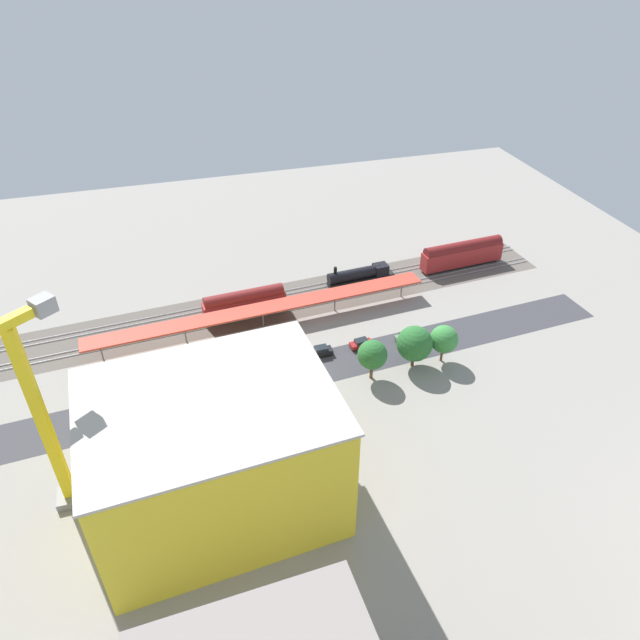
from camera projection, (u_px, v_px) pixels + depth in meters
The scene contains 25 objects.
ground_plane at pixel (309, 361), 104.84m from camera, with size 187.41×187.41×0.00m, color gray.
rail_bed at pixel (283, 302), 120.86m from camera, with size 117.13×13.95×0.01m, color #5B544C.
street_asphalt at pixel (312, 369), 103.06m from camera, with size 117.13×9.00×0.01m, color #38383D.
track_rails at pixel (283, 301), 120.75m from camera, with size 116.82×16.16×0.12m.
platform_canopy_near at pixel (262, 309), 111.65m from camera, with size 66.97×9.10×4.17m.
locomotive at pixel (361, 275), 126.46m from camera, with size 15.36×3.55×4.84m.
passenger_coach at pixel (462, 253), 131.06m from camera, with size 19.85×4.31×6.25m.
freight_coach_far at pixel (245, 303), 114.81m from camera, with size 16.65×4.06×5.94m.
parked_car_0 at pixel (406, 337), 109.54m from camera, with size 4.19×2.24×1.67m.
parked_car_1 at pixel (361, 344), 107.90m from camera, with size 4.38×2.12×1.70m.
parked_car_2 at pixel (321, 351), 105.91m from camera, with size 4.19×1.96×1.83m.
parked_car_3 at pixel (276, 358), 104.47m from camera, with size 4.51×2.05×1.75m.
parked_car_4 at pixel (233, 366), 102.47m from camera, with size 4.30×2.19×1.82m.
construction_building at pixel (215, 455), 74.66m from camera, with size 30.07×22.84×18.56m, color yellow.
construction_roof_slab at pixel (207, 401), 69.20m from camera, with size 30.67×23.44×0.40m, color #B7B2A8.
tower_crane at pixel (24, 411), 68.92m from camera, with size 19.61×15.36×30.82m.
box_truck_0 at pixel (203, 413), 91.62m from camera, with size 9.95×3.74×3.61m.
box_truck_1 at pixel (244, 406), 92.93m from camera, with size 9.77×3.75×3.46m.
box_truck_2 at pixel (184, 412), 92.00m from camera, with size 9.01×2.58×3.22m.
street_tree_0 at pixel (444, 339), 102.32m from camera, with size 5.00×5.00×7.31m.
street_tree_1 at pixel (138, 395), 89.24m from camera, with size 5.98×5.98×8.66m.
street_tree_2 at pixel (237, 387), 92.69m from camera, with size 4.39×4.39×6.63m.
street_tree_3 at pixel (372, 355), 98.27m from camera, with size 5.12×5.12×7.67m.
street_tree_4 at pixel (415, 344), 101.03m from camera, with size 6.33×6.33×8.13m.
traffic_light at pixel (280, 336), 102.99m from camera, with size 0.50×0.36×7.38m.
Camera 1 is at (20.94, 78.68, 66.50)m, focal length 32.66 mm.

